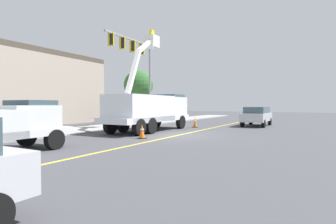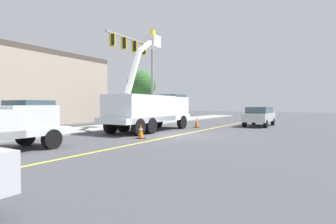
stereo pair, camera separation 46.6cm
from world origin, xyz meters
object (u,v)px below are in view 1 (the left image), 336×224
at_px(utility_bucket_truck, 150,108).
at_px(traffic_cone_mid_front, 142,131).
at_px(traffic_signal_mast, 137,59).
at_px(passing_minivan, 257,115).
at_px(traffic_cone_mid_rear, 195,122).

distance_m(utility_bucket_truck, traffic_cone_mid_front, 4.68).
distance_m(traffic_cone_mid_front, traffic_signal_mast, 10.84).
distance_m(utility_bucket_truck, traffic_signal_mast, 6.55).
height_order(passing_minivan, traffic_cone_mid_front, passing_minivan).
relative_size(traffic_cone_mid_front, traffic_cone_mid_rear, 0.94).
height_order(traffic_cone_mid_front, traffic_cone_mid_rear, traffic_cone_mid_rear).
bearing_deg(traffic_signal_mast, utility_bucket_truck, -130.87).
relative_size(traffic_cone_mid_rear, traffic_signal_mast, 0.11).
height_order(passing_minivan, traffic_cone_mid_rear, passing_minivan).
bearing_deg(traffic_cone_mid_front, traffic_cone_mid_rear, 5.77).
distance_m(traffic_cone_mid_rear, traffic_signal_mast, 7.64).
bearing_deg(traffic_signal_mast, passing_minivan, -59.17).
bearing_deg(traffic_cone_mid_front, traffic_signal_mast, 40.07).
distance_m(traffic_cone_mid_front, traffic_cone_mid_rear, 8.34).
xyz_separation_m(traffic_cone_mid_front, traffic_signal_mast, (7.13, 6.00, 5.54)).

